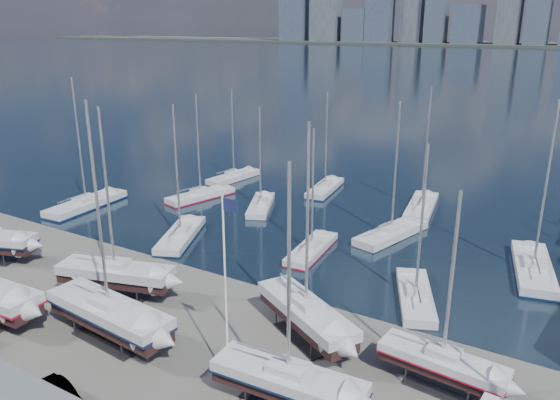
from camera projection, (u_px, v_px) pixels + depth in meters
The scene contains 19 objects.
ground at pixel (180, 337), 40.73m from camera, with size 1400.00×1400.00×0.00m, color #605E59.
sailboat_cradle_2 at pixel (116, 273), 46.32m from camera, with size 10.34×5.52×16.24m.
sailboat_cradle_3 at pixel (109, 313), 39.82m from camera, with size 11.25×4.00×17.69m.
sailboat_cradle_4 at pixel (306, 313), 40.00m from camera, with size 10.04×7.31×16.23m.
sailboat_cradle_5 at pixel (288, 381), 32.48m from camera, with size 9.73×3.22×15.54m.
sailboat_cradle_6 at pixel (442, 363), 34.42m from camera, with size 8.29×3.01×13.33m.
sailboat_moored_0 at pixel (86, 206), 69.02m from camera, with size 3.85×11.57×17.05m.
sailboat_moored_1 at pixel (201, 197), 72.59m from camera, with size 5.14×10.08×14.52m.
sailboat_moored_2 at pixel (234, 178), 81.30m from camera, with size 3.79×9.64×14.18m.
sailboat_moored_3 at pixel (181, 237), 58.96m from camera, with size 6.75×10.52×15.30m.
sailboat_moored_4 at pixel (261, 206), 68.70m from camera, with size 6.00×9.13×13.45m.
sailboat_moored_5 at pixel (325, 189), 75.78m from camera, with size 4.02×9.87×14.33m.
sailboat_moored_6 at pixel (312, 250), 55.48m from camera, with size 3.46×9.21×13.45m.
sailboat_moored_7 at pixel (391, 235), 59.52m from camera, with size 5.38×10.69×15.55m.
sailboat_moored_8 at pixel (421, 208), 68.06m from camera, with size 4.68×11.03×15.98m.
sailboat_moored_9 at pixel (415, 298), 45.89m from camera, with size 6.05×9.67×14.16m.
sailboat_moored_10 at pixel (533, 271), 50.95m from camera, with size 5.55×11.77×16.98m.
car_b at pixel (59, 398), 32.97m from camera, with size 1.60×4.58×1.51m, color gray.
flagpole at pixel (226, 278), 33.39m from camera, with size 1.14×0.12×12.93m.
Camera 1 is at (24.75, -36.58, 22.39)m, focal length 35.00 mm.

